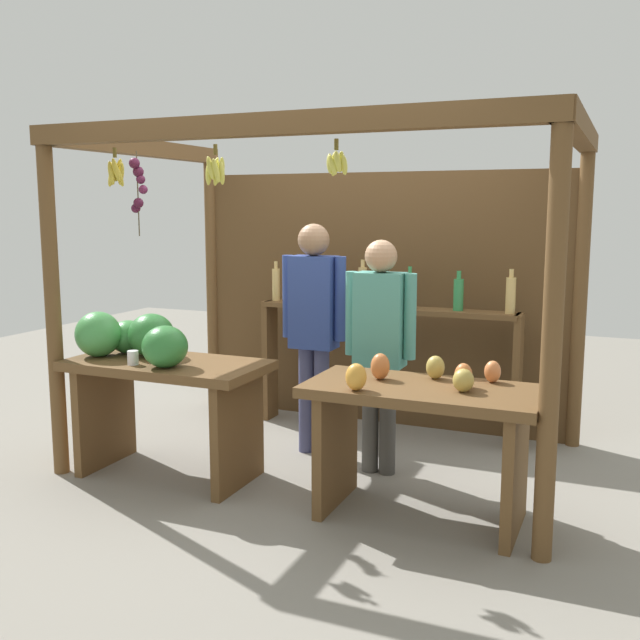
# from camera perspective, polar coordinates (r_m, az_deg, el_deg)

# --- Properties ---
(ground_plane) EXTENTS (12.00, 12.00, 0.00)m
(ground_plane) POSITION_cam_1_polar(r_m,az_deg,el_deg) (5.26, 0.85, -10.72)
(ground_plane) COLOR gray
(ground_plane) RESTS_ON ground
(market_stall) EXTENTS (3.22, 2.05, 2.26)m
(market_stall) POSITION_cam_1_polar(r_m,az_deg,el_deg) (5.39, 2.62, 4.19)
(market_stall) COLOR brown
(market_stall) RESTS_ON ground
(fruit_counter_left) EXTENTS (1.36, 0.65, 1.07)m
(fruit_counter_left) POSITION_cam_1_polar(r_m,az_deg,el_deg) (4.90, -13.03, -3.61)
(fruit_counter_left) COLOR brown
(fruit_counter_left) RESTS_ON ground
(fruit_counter_right) EXTENTS (1.30, 0.64, 0.93)m
(fruit_counter_right) POSITION_cam_1_polar(r_m,az_deg,el_deg) (4.16, 7.98, -7.75)
(fruit_counter_right) COLOR brown
(fruit_counter_right) RESTS_ON ground
(bottle_shelf_unit) EXTENTS (2.07, 0.22, 1.36)m
(bottle_shelf_unit) POSITION_cam_1_polar(r_m,az_deg,el_deg) (5.67, 5.18, -1.00)
(bottle_shelf_unit) COLOR brown
(bottle_shelf_unit) RESTS_ON ground
(vendor_man) EXTENTS (0.48, 0.22, 1.65)m
(vendor_man) POSITION_cam_1_polar(r_m,az_deg,el_deg) (5.14, -0.49, 0.22)
(vendor_man) COLOR #43456C
(vendor_man) RESTS_ON ground
(vendor_woman) EXTENTS (0.48, 0.21, 1.55)m
(vendor_woman) POSITION_cam_1_polar(r_m,az_deg,el_deg) (4.77, 4.71, -1.26)
(vendor_woman) COLOR #464440
(vendor_woman) RESTS_ON ground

